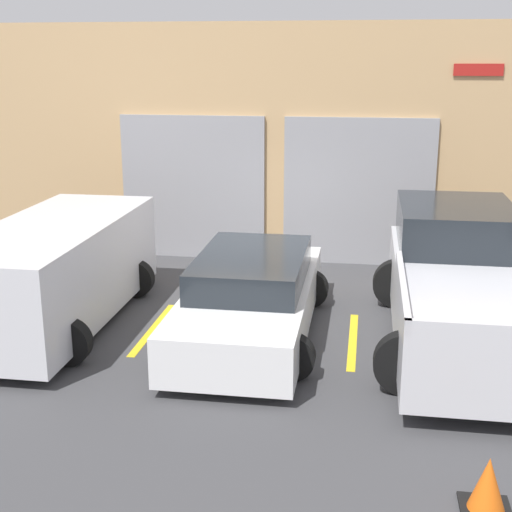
% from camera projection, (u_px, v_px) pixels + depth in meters
% --- Properties ---
extents(ground_plane, '(28.00, 28.00, 0.00)m').
position_uv_depth(ground_plane, '(262.00, 308.00, 11.92)').
color(ground_plane, '#3D3D3F').
extents(shophouse_building, '(13.08, 0.68, 4.72)m').
position_uv_depth(shophouse_building, '(286.00, 145.00, 14.41)').
color(shophouse_building, tan).
rests_on(shophouse_building, ground).
extents(pickup_truck, '(2.52, 5.24, 1.82)m').
position_uv_depth(pickup_truck, '(461.00, 285.00, 10.38)').
color(pickup_truck, silver).
rests_on(pickup_truck, ground).
extents(sedan_white, '(2.16, 4.60, 1.24)m').
position_uv_depth(sedan_white, '(251.00, 297.00, 10.66)').
color(sedan_white, white).
rests_on(sedan_white, ground).
extents(sedan_side, '(2.22, 4.67, 1.62)m').
position_uv_depth(sedan_side, '(56.00, 270.00, 11.02)').
color(sedan_side, silver).
rests_on(sedan_side, ground).
extents(parking_stripe_left, '(0.12, 2.20, 0.01)m').
position_uv_depth(parking_stripe_left, '(153.00, 329.00, 11.02)').
color(parking_stripe_left, gold).
rests_on(parking_stripe_left, ground).
extents(parking_stripe_centre, '(0.12, 2.20, 0.01)m').
position_uv_depth(parking_stripe_centre, '(353.00, 340.00, 10.57)').
color(parking_stripe_centre, gold).
rests_on(parking_stripe_centre, ground).
extents(traffic_cone, '(0.47, 0.47, 0.55)m').
position_uv_depth(traffic_cone, '(488.00, 487.00, 6.54)').
color(traffic_cone, black).
rests_on(traffic_cone, ground).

